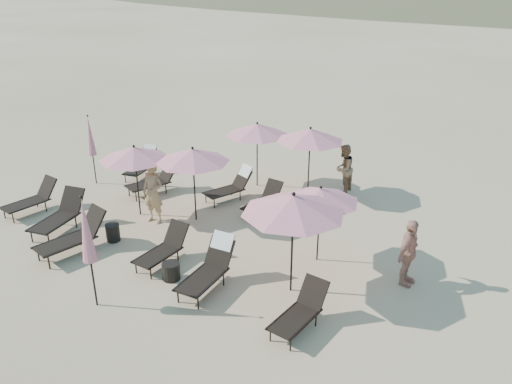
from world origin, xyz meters
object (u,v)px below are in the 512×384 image
Objects in this scene: lounger_9 at (264,200)px; beachgoer_c at (408,253)px; lounger_0 at (32,198)px; side_table_1 at (171,271)px; lounger_5 at (300,311)px; beachgoer_a at (153,192)px; umbrella_open_1 at (193,155)px; umbrella_open_3 at (257,130)px; lounger_4 at (210,266)px; side_table_0 at (113,232)px; lounger_7 at (154,180)px; umbrella_open_5 at (320,195)px; umbrella_closed_0 at (86,231)px; lounger_2 at (74,236)px; umbrella_closed_1 at (90,136)px; lounger_8 at (232,185)px; umbrella_open_4 at (310,135)px; beachgoer_b at (344,169)px; umbrella_open_0 at (134,153)px; lounger_1 at (60,215)px; lounger_6 at (143,163)px; lounger_3 at (163,248)px.

lounger_9 is 5.07m from beachgoer_c.
side_table_1 is (6.03, -0.23, -0.23)m from lounger_0.
lounger_0 reaches higher than lounger_5.
umbrella_open_1 is at bearing 33.30° from beachgoer_a.
lounger_5 is 5.85m from umbrella_open_1.
beachgoer_a is at bearing -101.25° from umbrella_open_3.
lounger_4 is at bearing -64.50° from umbrella_open_3.
umbrella_open_3 reaches higher than beachgoer_c.
side_table_1 is (2.61, -0.44, -0.03)m from side_table_0.
beachgoer_c is (4.89, -1.28, 0.42)m from lounger_9.
lounger_7 reaches higher than lounger_5.
umbrella_closed_0 reaches higher than umbrella_open_5.
umbrella_closed_0 is (1.07, -4.40, -0.18)m from umbrella_open_1.
umbrella_closed_1 is (-3.51, 3.37, 1.20)m from lounger_2.
umbrella_open_3 is at bearing 107.83° from lounger_8.
umbrella_closed_0 is at bearing -81.42° from umbrella_open_3.
umbrella_open_4 is 1.72m from beachgoer_b.
umbrella_open_4 is (3.36, 4.21, 0.11)m from umbrella_open_0.
umbrella_open_1 is (2.62, 2.72, 1.51)m from lounger_1.
lounger_6 is 0.83× the size of umbrella_open_5.
umbrella_open_4 is (1.76, 3.50, 0.05)m from umbrella_open_1.
umbrella_open_3 is (2.37, 2.50, 1.52)m from lounger_7.
umbrella_open_3 is at bearing 87.34° from lounger_2.
lounger_3 is 2.45m from beachgoer_a.
beachgoer_a is (-2.54, 1.91, 0.72)m from side_table_1.
lounger_0 is 3.95× the size of side_table_1.
lounger_5 is 0.68× the size of umbrella_open_3.
umbrella_open_1 is at bearing 129.74° from lounger_4.
lounger_1 is at bearing 111.83° from beachgoer_c.
umbrella_open_5 is 4.12× the size of side_table_0.
side_table_0 is at bearing -32.14° from umbrella_closed_1.
umbrella_open_0 is at bearing -111.27° from umbrella_open_3.
side_table_0 is (-4.98, -2.34, -1.54)m from umbrella_open_5.
lounger_4 is 7.84m from umbrella_closed_1.
lounger_3 is (5.37, 0.20, -0.03)m from lounger_0.
lounger_9 is 6.16m from umbrella_closed_0.
lounger_8 is 2.94m from umbrella_open_4.
umbrella_open_3 reaches higher than beachgoer_b.
side_table_1 is (2.90, 0.54, -0.28)m from lounger_2.
lounger_7 is at bearing -55.07° from beachgoer_b.
umbrella_closed_1 reaches higher than lounger_0.
lounger_5 is (7.67, 0.25, -0.08)m from lounger_1.
lounger_1 is 5.84m from lounger_9.
umbrella_open_0 is at bearing -42.54° from lounger_7.
umbrella_open_3 is 4.22m from beachgoer_a.
lounger_0 is 1.00× the size of lounger_6.
umbrella_open_4 is 4.72× the size of side_table_0.
lounger_4 is 3.11m from umbrella_open_5.
lounger_8 reaches higher than lounger_3.
umbrella_open_4 is 0.89× the size of umbrella_closed_0.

